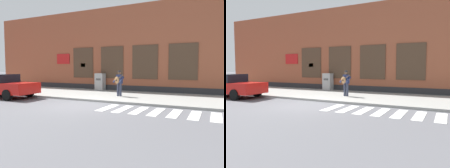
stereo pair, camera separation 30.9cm
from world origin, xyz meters
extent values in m
plane|color=#56565B|center=(0.00, 0.00, 0.00)|extent=(160.00, 160.00, 0.00)
cube|color=gray|center=(0.00, 4.01, 0.06)|extent=(28.00, 5.36, 0.13)
cube|color=brown|center=(0.00, 8.70, 3.41)|extent=(28.00, 4.00, 6.81)
cube|color=#28282B|center=(0.00, 6.68, 0.28)|extent=(28.00, 0.04, 0.55)
cube|color=#473323|center=(-4.16, 6.67, 2.37)|extent=(1.99, 0.06, 2.57)
cube|color=black|center=(-4.16, 6.66, 2.37)|extent=(1.87, 0.03, 2.45)
cube|color=#473323|center=(-1.39, 6.67, 2.37)|extent=(1.99, 0.06, 2.57)
cube|color=black|center=(-1.39, 6.66, 2.37)|extent=(1.87, 0.03, 2.45)
cube|color=#473323|center=(1.39, 6.67, 2.37)|extent=(1.99, 0.06, 2.57)
cube|color=black|center=(1.39, 6.66, 2.37)|extent=(1.87, 0.03, 2.45)
cube|color=#473323|center=(4.16, 6.67, 2.37)|extent=(1.99, 0.06, 2.57)
cube|color=black|center=(4.16, 6.66, 2.37)|extent=(1.87, 0.03, 2.45)
cube|color=red|center=(-6.29, 6.66, 2.74)|extent=(1.40, 0.04, 0.90)
cube|color=yellow|center=(-4.16, 6.65, 2.17)|extent=(0.44, 0.02, 0.30)
cube|color=silver|center=(1.60, 0.03, 0.01)|extent=(0.42, 1.90, 0.01)
cube|color=silver|center=(2.39, 0.03, 0.01)|extent=(0.42, 1.90, 0.01)
cube|color=silver|center=(3.19, 0.03, 0.01)|extent=(0.42, 1.90, 0.01)
cube|color=silver|center=(3.99, 0.03, 0.01)|extent=(0.42, 1.90, 0.01)
cube|color=silver|center=(4.78, 0.03, 0.01)|extent=(0.42, 1.90, 0.01)
cube|color=silver|center=(5.58, 0.03, 0.01)|extent=(0.42, 1.90, 0.01)
cube|color=silver|center=(6.38, 0.03, 0.01)|extent=(0.42, 1.90, 0.01)
cube|color=red|center=(-6.18, 0.33, 0.67)|extent=(4.66, 2.00, 0.68)
cube|color=black|center=(-6.42, 0.32, 1.27)|extent=(1.90, 1.65, 0.52)
cube|color=silver|center=(-3.94, 0.98, 0.74)|extent=(0.07, 0.24, 0.12)
cube|color=silver|center=(-3.90, -0.16, 0.74)|extent=(0.07, 0.24, 0.12)
cylinder|color=black|center=(-4.87, 1.25, 0.33)|extent=(0.67, 0.26, 0.66)
cylinder|color=black|center=(-4.81, -0.49, 0.33)|extent=(0.67, 0.26, 0.66)
cylinder|color=black|center=(-7.54, 1.16, 0.33)|extent=(0.67, 0.26, 0.66)
cylinder|color=#33384C|center=(0.80, 3.41, 0.54)|extent=(0.15, 0.15, 0.82)
cylinder|color=#33384C|center=(0.62, 3.42, 0.54)|extent=(0.15, 0.15, 0.82)
cube|color=navy|center=(0.71, 3.43, 1.23)|extent=(0.41, 0.28, 0.56)
sphere|color=brown|center=(0.71, 3.43, 1.62)|extent=(0.22, 0.22, 0.22)
cylinder|color=#333338|center=(0.71, 3.43, 1.68)|extent=(0.27, 0.28, 0.02)
cylinder|color=#333338|center=(0.71, 3.43, 1.73)|extent=(0.18, 0.18, 0.09)
cylinder|color=navy|center=(0.93, 3.28, 1.19)|extent=(0.18, 0.52, 0.39)
cylinder|color=navy|center=(0.46, 3.37, 1.19)|extent=(0.18, 0.52, 0.39)
ellipsoid|color=#B77F4C|center=(0.60, 3.26, 1.16)|extent=(0.38, 0.18, 0.44)
cylinder|color=black|center=(0.59, 3.20, 1.16)|extent=(0.09, 0.03, 0.09)
cylinder|color=brown|center=(0.85, 3.20, 1.34)|extent=(0.47, 0.12, 0.34)
cube|color=#9E9E9E|center=(-2.25, 6.25, 0.81)|extent=(0.72, 0.62, 1.37)
cube|color=#4C4C4C|center=(-2.25, 5.93, 1.01)|extent=(0.43, 0.02, 0.16)
camera|label=1|loc=(6.34, -9.34, 1.95)|focal=35.00mm
camera|label=2|loc=(6.62, -9.20, 1.95)|focal=35.00mm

